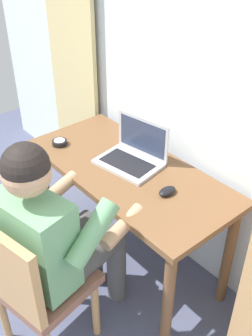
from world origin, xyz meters
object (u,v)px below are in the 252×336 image
at_px(desk, 128,185).
at_px(chair, 32,282).
at_px(person_seated, 58,232).
at_px(desk_clock, 60,142).
at_px(laptop, 133,154).
at_px(computer_mouse, 167,191).

xyz_separation_m(desk, chair, (0.16, -0.72, -0.12)).
xyz_separation_m(chair, person_seated, (-0.03, 0.18, 0.18)).
bearing_deg(person_seated, chair, -80.01).
bearing_deg(desk_clock, chair, -42.66).
relative_size(chair, desk_clock, 9.75).
bearing_deg(desk_clock, laptop, 26.99).
xyz_separation_m(laptop, desk_clock, (-0.42, -0.21, -0.04)).
xyz_separation_m(desk, computer_mouse, (0.29, 0.00, 0.13)).
distance_m(laptop, desk_clock, 0.47).
distance_m(desk, laptop, 0.18).
xyz_separation_m(desk, person_seated, (0.13, -0.54, 0.06)).
bearing_deg(desk_clock, person_seated, -33.57).
relative_size(person_seated, desk_clock, 13.28).
bearing_deg(computer_mouse, laptop, 168.71).
height_order(chair, laptop, laptop).
xyz_separation_m(person_seated, desk_clock, (-0.58, 0.39, 0.07)).
xyz_separation_m(person_seated, computer_mouse, (0.17, 0.54, 0.07)).
bearing_deg(desk, chair, -77.51).
xyz_separation_m(computer_mouse, desk_clock, (-0.75, -0.15, -0.00)).
bearing_deg(desk_clock, computer_mouse, 11.52).
distance_m(chair, computer_mouse, 0.77).
xyz_separation_m(chair, laptop, (-0.19, 0.78, 0.29)).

